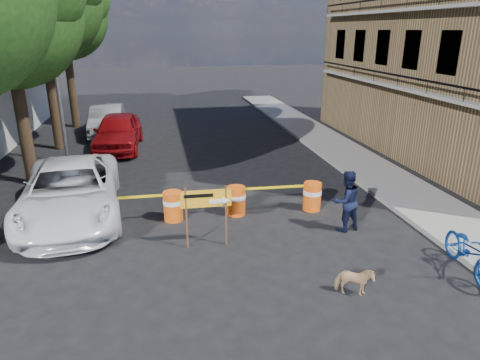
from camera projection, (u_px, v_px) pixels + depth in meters
name	position (u px, v px, depth m)	size (l,w,h in m)	color
ground	(252.00, 258.00, 10.71)	(120.00, 120.00, 0.00)	black
sidewalk_east	(369.00, 169.00, 17.36)	(2.40, 40.00, 0.15)	gray
tree_mid_a	(6.00, 10.00, 13.96)	(5.25, 5.00, 8.68)	#332316
tree_far	(63.00, 14.00, 23.15)	(5.04, 4.80, 8.84)	#332316
streetlamp	(55.00, 57.00, 16.96)	(1.25, 0.18, 8.00)	gray
barrel_far_left	(108.00, 210.00, 12.39)	(0.58, 0.58, 0.90)	#EB540D
barrel_mid_left	(173.00, 205.00, 12.71)	(0.58, 0.58, 0.90)	#EB540D
barrel_mid_right	(236.00, 200.00, 13.11)	(0.58, 0.58, 0.90)	#EB540D
barrel_far_right	(312.00, 196.00, 13.46)	(0.58, 0.58, 0.90)	#EB540D
detour_sign	(212.00, 203.00, 10.93)	(1.31, 0.25, 1.68)	#592D19
pedestrian	(346.00, 201.00, 11.95)	(0.86, 0.67, 1.77)	black
bicycle	(474.00, 232.00, 9.73)	(0.74, 1.12, 2.13)	#12409A
dog	(354.00, 281.00, 9.12)	(0.37, 0.80, 0.68)	tan
suv_white	(71.00, 191.00, 12.79)	(2.78, 6.02, 1.67)	white
sedan_red	(118.00, 132.00, 20.24)	(2.01, 4.98, 1.70)	#9F0D12
sedan_silver	(107.00, 120.00, 23.21)	(1.64, 4.69, 1.55)	#B2B4B9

